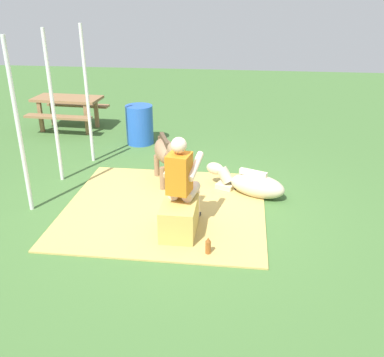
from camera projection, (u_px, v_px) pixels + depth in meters
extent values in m
plane|color=#426B33|center=(183.00, 207.00, 6.44)|extent=(24.00, 24.00, 0.00)
cube|color=tan|center=(165.00, 207.00, 6.41)|extent=(2.77, 2.93, 0.02)
cube|color=tan|center=(179.00, 219.00, 5.66)|extent=(0.68, 0.45, 0.45)
cylinder|color=beige|center=(177.00, 190.00, 5.78)|extent=(0.42, 0.21, 0.14)
cylinder|color=beige|center=(182.00, 203.00, 6.08)|extent=(0.11, 0.11, 0.45)
cube|color=black|center=(182.00, 215.00, 6.16)|extent=(0.23, 0.14, 0.06)
cylinder|color=beige|center=(191.00, 191.00, 5.73)|extent=(0.42, 0.21, 0.14)
cylinder|color=beige|center=(196.00, 205.00, 6.02)|extent=(0.11, 0.11, 0.45)
cube|color=black|center=(196.00, 217.00, 6.10)|extent=(0.23, 0.14, 0.06)
cube|color=orange|center=(179.00, 173.00, 5.45)|extent=(0.34, 0.33, 0.52)
cylinder|color=beige|center=(172.00, 163.00, 5.63)|extent=(0.51, 0.18, 0.26)
cylinder|color=beige|center=(195.00, 166.00, 5.54)|extent=(0.51, 0.18, 0.26)
sphere|color=beige|center=(179.00, 145.00, 5.29)|extent=(0.20, 0.20, 0.20)
ellipsoid|color=#8C6B4C|center=(165.00, 151.00, 7.02)|extent=(0.90, 0.60, 0.34)
cylinder|color=#8C6B4C|center=(175.00, 178.00, 6.94)|extent=(0.09, 0.09, 0.40)
cylinder|color=#8C6B4C|center=(162.00, 179.00, 6.90)|extent=(0.09, 0.09, 0.40)
cylinder|color=#8C6B4C|center=(168.00, 165.00, 7.44)|extent=(0.09, 0.09, 0.40)
cylinder|color=#8C6B4C|center=(157.00, 166.00, 7.40)|extent=(0.09, 0.09, 0.40)
cylinder|color=#8C6B4C|center=(171.00, 156.00, 6.54)|extent=(0.41, 0.30, 0.33)
ellipsoid|color=#8C6B4C|center=(173.00, 150.00, 6.31)|extent=(0.36, 0.26, 0.20)
cube|color=#4D3A2A|center=(165.00, 140.00, 6.94)|extent=(0.58, 0.27, 0.08)
cylinder|color=#4D3A2A|center=(160.00, 144.00, 7.46)|extent=(0.07, 0.07, 0.30)
ellipsoid|color=beige|center=(257.00, 186.00, 6.71)|extent=(0.71, 0.97, 0.36)
cube|color=beige|center=(226.00, 186.00, 7.01)|extent=(0.33, 0.35, 0.10)
cylinder|color=beige|center=(225.00, 175.00, 6.94)|extent=(0.28, 0.33, 0.30)
ellipsoid|color=beige|center=(215.00, 169.00, 6.99)|extent=(0.26, 0.34, 0.20)
cube|color=beige|center=(253.00, 173.00, 6.67)|extent=(0.24, 0.44, 0.08)
cylinder|color=brown|center=(208.00, 248.00, 5.26)|extent=(0.07, 0.07, 0.19)
cone|color=brown|center=(208.00, 239.00, 5.21)|extent=(0.06, 0.06, 0.06)
cylinder|color=blue|center=(140.00, 125.00, 8.95)|extent=(0.56, 0.56, 0.81)
cylinder|color=silver|center=(19.00, 129.00, 5.89)|extent=(0.06, 0.06, 2.47)
cylinder|color=silver|center=(87.00, 96.00, 7.69)|extent=(0.06, 0.06, 2.47)
cylinder|color=silver|center=(53.00, 109.00, 6.88)|extent=(0.06, 0.06, 2.47)
cube|color=olive|center=(67.00, 99.00, 9.71)|extent=(0.79, 1.54, 0.06)
cube|color=olive|center=(58.00, 117.00, 9.35)|extent=(0.33, 1.51, 0.05)
cube|color=olive|center=(78.00, 105.00, 10.30)|extent=(0.33, 1.51, 0.05)
cube|color=olive|center=(96.00, 113.00, 10.03)|extent=(0.08, 0.08, 0.69)
cube|color=olive|center=(87.00, 119.00, 9.52)|extent=(0.08, 0.08, 0.69)
cube|color=olive|center=(52.00, 111.00, 10.21)|extent=(0.08, 0.08, 0.69)
cube|color=olive|center=(41.00, 117.00, 9.70)|extent=(0.08, 0.08, 0.69)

